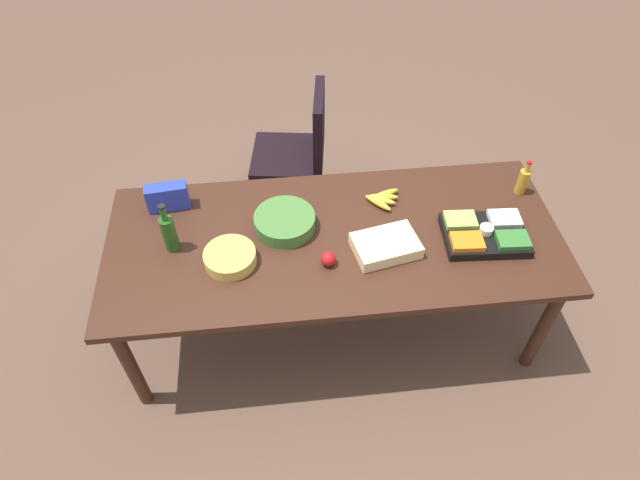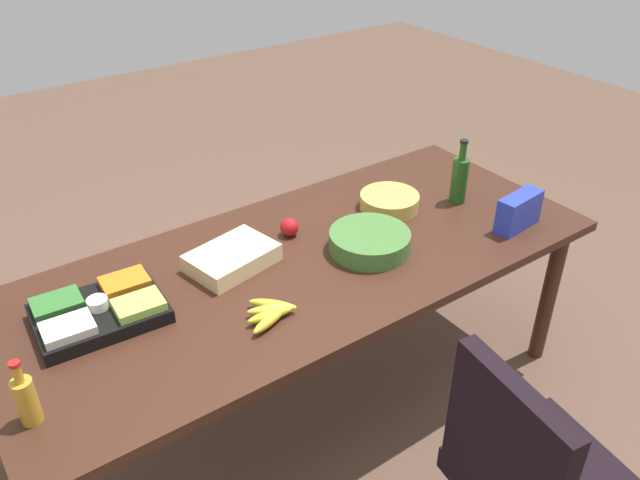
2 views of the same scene
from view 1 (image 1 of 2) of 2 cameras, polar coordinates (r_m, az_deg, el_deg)
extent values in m
plane|color=brown|center=(3.42, 1.27, -8.41)|extent=(10.00, 10.00, 0.00)
cube|color=#3C2015|center=(2.83, 1.51, 0.03)|extent=(2.36, 0.99, 0.04)
cylinder|color=#3C2015|center=(3.00, -19.25, -12.36)|extent=(0.07, 0.07, 0.72)
cylinder|color=#3C2015|center=(3.19, 22.37, -8.42)|extent=(0.07, 0.07, 0.72)
cylinder|color=#3C2015|center=(3.47, -17.64, -0.73)|extent=(0.07, 0.07, 0.72)
cylinder|color=#3C2015|center=(3.64, 17.82, 2.03)|extent=(0.07, 0.07, 0.72)
cylinder|color=gray|center=(4.09, -3.18, 4.10)|extent=(0.56, 0.56, 0.05)
cylinder|color=gray|center=(3.94, -3.31, 6.36)|extent=(0.06, 0.06, 0.38)
cube|color=black|center=(3.82, -3.43, 8.49)|extent=(0.55, 0.55, 0.09)
cube|color=black|center=(3.64, -0.11, 11.90)|extent=(0.12, 0.44, 0.48)
cylinder|color=#427233|center=(2.84, -3.72, 1.92)|extent=(0.38, 0.38, 0.08)
cube|color=black|center=(2.92, 16.85, 0.49)|extent=(0.44, 0.33, 0.05)
cube|color=orange|center=(2.81, 15.16, -0.15)|extent=(0.17, 0.13, 0.03)
cube|color=#326E2E|center=(2.88, 19.56, 0.01)|extent=(0.17, 0.13, 0.03)
cube|color=#9FD055|center=(2.90, 14.51, 2.03)|extent=(0.17, 0.13, 0.03)
cube|color=silver|center=(2.98, 18.78, 2.14)|extent=(0.17, 0.13, 0.03)
cylinder|color=white|center=(2.89, 17.04, 1.07)|extent=(0.07, 0.07, 0.04)
ellipsoid|color=gold|center=(2.98, 6.11, 3.91)|extent=(0.14, 0.15, 0.04)
ellipsoid|color=gold|center=(3.00, 6.34, 4.21)|extent=(0.17, 0.11, 0.04)
ellipsoid|color=yellow|center=(3.02, 6.58, 4.51)|extent=(0.17, 0.06, 0.04)
ellipsoid|color=gold|center=(3.03, 6.80, 4.81)|extent=(0.17, 0.09, 0.04)
cylinder|color=gold|center=(2.72, -9.41, -1.81)|extent=(0.32, 0.32, 0.07)
sphere|color=#B1141B|center=(2.67, 0.87, -2.00)|extent=(0.08, 0.08, 0.08)
cube|color=#283CC3|center=(3.04, -15.69, 4.37)|extent=(0.23, 0.10, 0.15)
cylinder|color=gold|center=(3.22, 20.46, 5.74)|extent=(0.07, 0.07, 0.15)
cylinder|color=gold|center=(3.15, 20.94, 7.13)|extent=(0.03, 0.03, 0.06)
cylinder|color=red|center=(3.13, 21.11, 7.61)|extent=(0.04, 0.04, 0.01)
cube|color=beige|center=(2.75, 6.91, -0.60)|extent=(0.36, 0.28, 0.07)
cylinder|color=#224F1A|center=(2.79, -15.50, 0.61)|extent=(0.08, 0.08, 0.20)
cylinder|color=#224F1A|center=(2.70, -16.09, 2.67)|extent=(0.03, 0.03, 0.08)
cylinder|color=black|center=(2.67, -16.29, 3.36)|extent=(0.04, 0.04, 0.01)
camera|label=2|loc=(3.95, 18.76, 35.81)|focal=36.08mm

